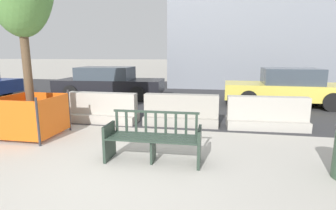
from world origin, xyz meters
TOP-DOWN VIEW (x-y plane):
  - ground_plane at (0.00, 0.00)m, footprint 200.00×200.00m
  - street_asphalt at (0.00, 8.70)m, footprint 120.00×12.00m
  - street_bench at (0.56, 0.65)m, footprint 1.70×0.55m
  - jersey_barrier_centre at (0.73, 3.22)m, footprint 2.01×0.71m
  - jersey_barrier_left at (-1.51, 3.13)m, footprint 2.01×0.72m
  - jersey_barrier_right at (2.95, 3.23)m, footprint 2.03×0.76m
  - construction_fence at (-2.56, 1.59)m, footprint 1.24×1.24m
  - car_taxi_near at (4.23, 6.69)m, footprint 4.43×2.02m
  - car_sedan_far at (-3.00, 7.19)m, footprint 4.70×2.12m

SIDE VIEW (x-z plane):
  - ground_plane at x=0.00m, z-range 0.00..0.00m
  - street_asphalt at x=0.00m, z-range 0.00..0.01m
  - jersey_barrier_centre at x=0.73m, z-range -0.08..0.76m
  - jersey_barrier_left at x=-1.51m, z-range -0.08..0.76m
  - jersey_barrier_right at x=2.95m, z-range -0.08..0.76m
  - street_bench at x=0.56m, z-range -0.04..0.84m
  - construction_fence at x=-2.56m, z-range 0.00..1.04m
  - car_taxi_near at x=4.23m, z-range -0.02..1.38m
  - car_sedan_far at x=-3.00m, z-range 0.00..1.36m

